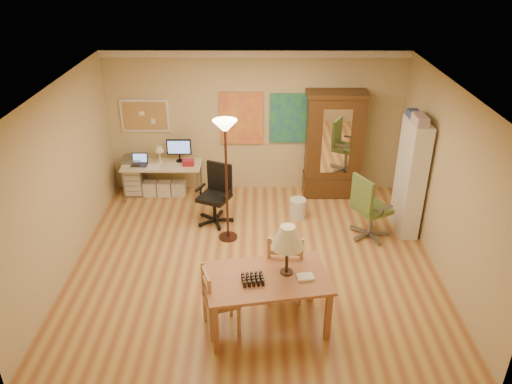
{
  "coord_description": "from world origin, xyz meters",
  "views": [
    {
      "loc": [
        0.05,
        -6.41,
        4.47
      ],
      "look_at": [
        0.03,
        0.3,
        1.02
      ],
      "focal_mm": 35.0,
      "sensor_mm": 36.0,
      "label": 1
    }
  ],
  "objects_px": {
    "office_chair_green": "(369,221)",
    "armoire": "(333,152)",
    "office_chair_black": "(216,207)",
    "bookshelf": "(410,178)",
    "computer_desk": "(165,176)",
    "dining_table": "(275,266)"
  },
  "relations": [
    {
      "from": "office_chair_green",
      "to": "armoire",
      "type": "relative_size",
      "value": 0.55
    },
    {
      "from": "computer_desk",
      "to": "armoire",
      "type": "bearing_deg",
      "value": 1.53
    },
    {
      "from": "office_chair_green",
      "to": "armoire",
      "type": "xyz_separation_m",
      "value": [
        -0.41,
        1.57,
        0.58
      ]
    },
    {
      "from": "dining_table",
      "to": "armoire",
      "type": "distance_m",
      "value": 3.86
    },
    {
      "from": "office_chair_black",
      "to": "armoire",
      "type": "bearing_deg",
      "value": 26.54
    },
    {
      "from": "office_chair_black",
      "to": "bookshelf",
      "type": "xyz_separation_m",
      "value": [
        3.23,
        -0.22,
        0.68
      ]
    },
    {
      "from": "office_chair_green",
      "to": "armoire",
      "type": "height_order",
      "value": "armoire"
    },
    {
      "from": "bookshelf",
      "to": "computer_desk",
      "type": "bearing_deg",
      "value": 164.19
    },
    {
      "from": "computer_desk",
      "to": "armoire",
      "type": "relative_size",
      "value": 0.72
    },
    {
      "from": "dining_table",
      "to": "bookshelf",
      "type": "xyz_separation_m",
      "value": [
        2.29,
        2.37,
        0.06
      ]
    },
    {
      "from": "dining_table",
      "to": "office_chair_black",
      "type": "xyz_separation_m",
      "value": [
        -0.94,
        2.59,
        -0.62
      ]
    },
    {
      "from": "dining_table",
      "to": "bookshelf",
      "type": "height_order",
      "value": "bookshelf"
    },
    {
      "from": "office_chair_black",
      "to": "armoire",
      "type": "distance_m",
      "value": 2.47
    },
    {
      "from": "office_chair_green",
      "to": "computer_desk",
      "type": "bearing_deg",
      "value": 157.65
    },
    {
      "from": "computer_desk",
      "to": "bookshelf",
      "type": "bearing_deg",
      "value": -15.81
    },
    {
      "from": "armoire",
      "to": "dining_table",
      "type": "bearing_deg",
      "value": -108.24
    },
    {
      "from": "office_chair_green",
      "to": "office_chair_black",
      "type": "bearing_deg",
      "value": 169.09
    },
    {
      "from": "computer_desk",
      "to": "bookshelf",
      "type": "height_order",
      "value": "bookshelf"
    },
    {
      "from": "computer_desk",
      "to": "office_chair_green",
      "type": "relative_size",
      "value": 1.31
    },
    {
      "from": "office_chair_black",
      "to": "bookshelf",
      "type": "bearing_deg",
      "value": -3.92
    },
    {
      "from": "computer_desk",
      "to": "office_chair_green",
      "type": "bearing_deg",
      "value": -22.35
    },
    {
      "from": "office_chair_green",
      "to": "bookshelf",
      "type": "distance_m",
      "value": 0.98
    }
  ]
}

